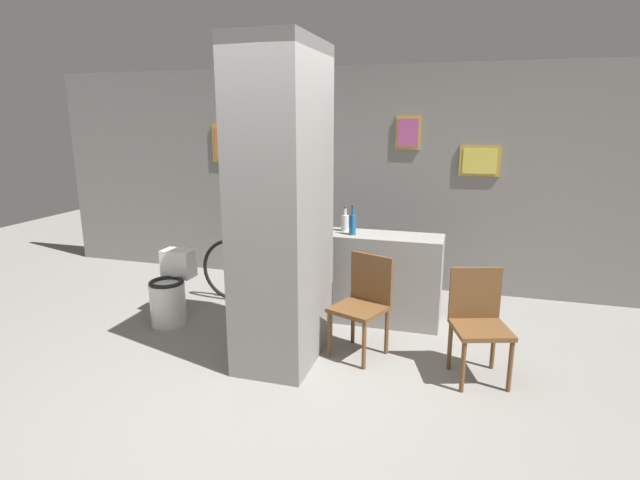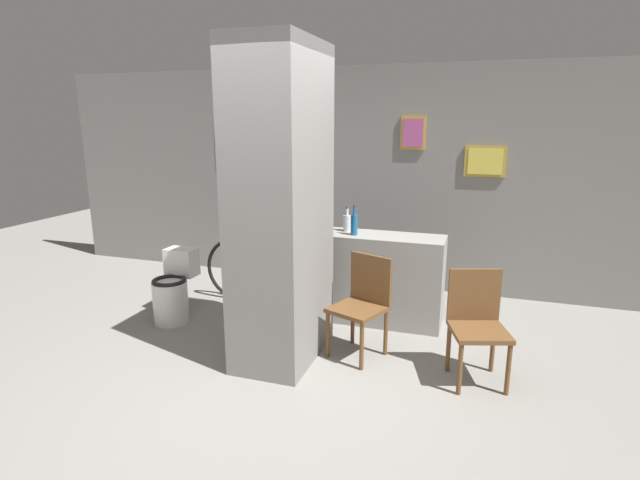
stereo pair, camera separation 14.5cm
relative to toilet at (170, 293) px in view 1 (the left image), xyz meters
The scene contains 10 objects.
ground_plane 1.66m from the toilet, 31.10° to the right, with size 14.00×14.00×0.00m, color gray.
wall_back 2.47m from the toilet, 52.07° to the left, with size 8.00×0.09×2.60m.
pillar_center 1.70m from the toilet, 14.37° to the right, with size 0.62×0.99×2.60m.
counter_shelf 2.00m from the toilet, 18.76° to the left, with size 1.42×0.44×0.90m.
toilet is the anchor object (origin of this frame).
chair_near_pillar 2.00m from the toilet, ahead, with size 0.53×0.53×0.87m.
chair_by_doorway 2.95m from the toilet, ahead, with size 0.52×0.52×0.87m.
bicycle 1.12m from the toilet, 41.32° to the left, with size 1.76×0.42×0.77m.
bottle_tall 1.95m from the toilet, 18.21° to the left, with size 0.07×0.07×0.30m.
bottle_short 1.89m from the toilet, 23.75° to the left, with size 0.08×0.08×0.26m.
Camera 1 is at (1.38, -3.26, 2.01)m, focal length 28.00 mm.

